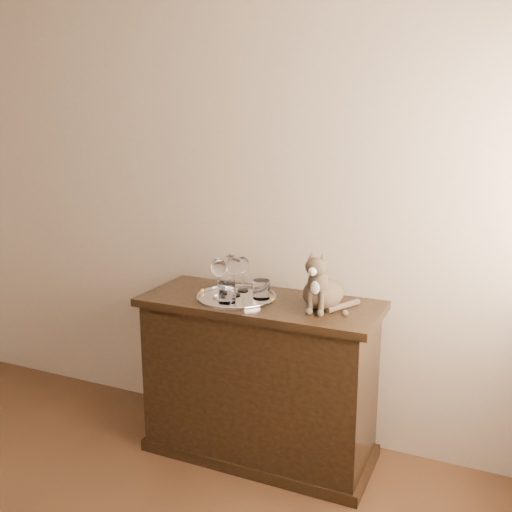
{
  "coord_description": "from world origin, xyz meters",
  "views": [
    {
      "loc": [
        1.69,
        -0.54,
        1.71
      ],
      "look_at": [
        0.57,
        1.95,
        1.07
      ],
      "focal_mm": 40.0,
      "sensor_mm": 36.0,
      "label": 1
    }
  ],
  "objects_px": {
    "tumbler_b": "(227,293)",
    "wine_glass_b": "(243,274)",
    "wine_glass_c": "(219,278)",
    "wine_glass_d": "(234,276)",
    "tray": "(236,298)",
    "cat": "(323,278)",
    "tumbler_c": "(261,289)",
    "sideboard": "(260,379)",
    "wine_glass_a": "(230,273)"
  },
  "relations": [
    {
      "from": "tray",
      "to": "wine_glass_b",
      "type": "xyz_separation_m",
      "value": [
        -0.02,
        0.11,
        0.1
      ]
    },
    {
      "from": "wine_glass_a",
      "to": "wine_glass_d",
      "type": "xyz_separation_m",
      "value": [
        0.05,
        -0.06,
        0.0
      ]
    },
    {
      "from": "cat",
      "to": "tray",
      "type": "bearing_deg",
      "value": -173.7
    },
    {
      "from": "wine_glass_a",
      "to": "wine_glass_d",
      "type": "bearing_deg",
      "value": -47.95
    },
    {
      "from": "wine_glass_b",
      "to": "wine_glass_d",
      "type": "height_order",
      "value": "wine_glass_d"
    },
    {
      "from": "wine_glass_a",
      "to": "wine_glass_d",
      "type": "relative_size",
      "value": 0.99
    },
    {
      "from": "sideboard",
      "to": "wine_glass_d",
      "type": "height_order",
      "value": "wine_glass_d"
    },
    {
      "from": "wine_glass_a",
      "to": "wine_glass_c",
      "type": "xyz_separation_m",
      "value": [
        -0.0,
        -0.12,
        0.0
      ]
    },
    {
      "from": "wine_glass_a",
      "to": "tumbler_b",
      "type": "distance_m",
      "value": 0.2
    },
    {
      "from": "cat",
      "to": "wine_glass_b",
      "type": "bearing_deg",
      "value": 171.95
    },
    {
      "from": "sideboard",
      "to": "wine_glass_c",
      "type": "relative_size",
      "value": 5.87
    },
    {
      "from": "wine_glass_b",
      "to": "tumbler_b",
      "type": "xyz_separation_m",
      "value": [
        0.01,
        -0.21,
        -0.04
      ]
    },
    {
      "from": "wine_glass_b",
      "to": "tumbler_c",
      "type": "height_order",
      "value": "wine_glass_b"
    },
    {
      "from": "tray",
      "to": "tumbler_b",
      "type": "xyz_separation_m",
      "value": [
        -0.0,
        -0.1,
        0.05
      ]
    },
    {
      "from": "sideboard",
      "to": "tumbler_b",
      "type": "xyz_separation_m",
      "value": [
        -0.12,
        -0.13,
        0.48
      ]
    },
    {
      "from": "tray",
      "to": "tumbler_b",
      "type": "bearing_deg",
      "value": -92.32
    },
    {
      "from": "wine_glass_d",
      "to": "tumbler_c",
      "type": "xyz_separation_m",
      "value": [
        0.15,
        0.0,
        -0.05
      ]
    },
    {
      "from": "tumbler_b",
      "to": "cat",
      "type": "xyz_separation_m",
      "value": [
        0.44,
        0.13,
        0.09
      ]
    },
    {
      "from": "wine_glass_c",
      "to": "tumbler_b",
      "type": "bearing_deg",
      "value": -37.33
    },
    {
      "from": "sideboard",
      "to": "tumbler_c",
      "type": "bearing_deg",
      "value": -9.63
    },
    {
      "from": "wine_glass_b",
      "to": "cat",
      "type": "relative_size",
      "value": 0.62
    },
    {
      "from": "wine_glass_d",
      "to": "cat",
      "type": "distance_m",
      "value": 0.47
    },
    {
      "from": "cat",
      "to": "wine_glass_d",
      "type": "bearing_deg",
      "value": -176.87
    },
    {
      "from": "tray",
      "to": "wine_glass_a",
      "type": "xyz_separation_m",
      "value": [
        -0.07,
        0.08,
        0.1
      ]
    },
    {
      "from": "wine_glass_b",
      "to": "wine_glass_c",
      "type": "relative_size",
      "value": 0.89
    },
    {
      "from": "tray",
      "to": "cat",
      "type": "height_order",
      "value": "cat"
    },
    {
      "from": "wine_glass_b",
      "to": "tumbler_c",
      "type": "distance_m",
      "value": 0.17
    },
    {
      "from": "tray",
      "to": "wine_glass_b",
      "type": "height_order",
      "value": "wine_glass_b"
    },
    {
      "from": "tumbler_c",
      "to": "wine_glass_c",
      "type": "bearing_deg",
      "value": -159.93
    },
    {
      "from": "wine_glass_a",
      "to": "wine_glass_b",
      "type": "height_order",
      "value": "wine_glass_a"
    },
    {
      "from": "wine_glass_c",
      "to": "sideboard",
      "type": "bearing_deg",
      "value": 21.1
    },
    {
      "from": "sideboard",
      "to": "tumbler_b",
      "type": "distance_m",
      "value": 0.51
    },
    {
      "from": "tray",
      "to": "wine_glass_b",
      "type": "distance_m",
      "value": 0.15
    },
    {
      "from": "tumbler_b",
      "to": "wine_glass_c",
      "type": "bearing_deg",
      "value": 142.67
    },
    {
      "from": "wine_glass_b",
      "to": "wine_glass_d",
      "type": "xyz_separation_m",
      "value": [
        -0.01,
        -0.09,
        0.01
      ]
    },
    {
      "from": "sideboard",
      "to": "wine_glass_d",
      "type": "bearing_deg",
      "value": -177.46
    },
    {
      "from": "sideboard",
      "to": "wine_glass_d",
      "type": "relative_size",
      "value": 5.95
    },
    {
      "from": "tumbler_b",
      "to": "cat",
      "type": "relative_size",
      "value": 0.34
    },
    {
      "from": "wine_glass_c",
      "to": "wine_glass_d",
      "type": "distance_m",
      "value": 0.08
    },
    {
      "from": "tumbler_b",
      "to": "tumbler_c",
      "type": "xyz_separation_m",
      "value": [
        0.13,
        0.13,
        -0.0
      ]
    },
    {
      "from": "wine_glass_b",
      "to": "tumbler_c",
      "type": "xyz_separation_m",
      "value": [
        0.14,
        -0.09,
        -0.04
      ]
    },
    {
      "from": "tumbler_c",
      "to": "cat",
      "type": "height_order",
      "value": "cat"
    },
    {
      "from": "tray",
      "to": "tumbler_c",
      "type": "relative_size",
      "value": 4.23
    },
    {
      "from": "tumbler_b",
      "to": "wine_glass_b",
      "type": "bearing_deg",
      "value": 93.98
    },
    {
      "from": "wine_glass_d",
      "to": "tumbler_b",
      "type": "distance_m",
      "value": 0.13
    },
    {
      "from": "tumbler_b",
      "to": "cat",
      "type": "bearing_deg",
      "value": 16.69
    },
    {
      "from": "wine_glass_b",
      "to": "cat",
      "type": "distance_m",
      "value": 0.47
    },
    {
      "from": "wine_glass_b",
      "to": "tumbler_b",
      "type": "distance_m",
      "value": 0.22
    },
    {
      "from": "sideboard",
      "to": "tray",
      "type": "height_order",
      "value": "tray"
    },
    {
      "from": "wine_glass_a",
      "to": "wine_glass_d",
      "type": "height_order",
      "value": "wine_glass_d"
    }
  ]
}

